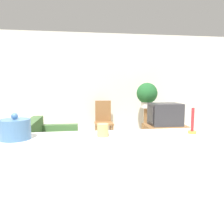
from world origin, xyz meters
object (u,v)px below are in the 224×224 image
object	(u,v)px
couch	(49,149)
television	(165,114)
potted_plant	(147,94)
wooden_chair	(104,119)
decorative_bowl	(15,129)

from	to	relation	value
couch	television	bearing A→B (deg)	12.90
potted_plant	couch	bearing A→B (deg)	-147.93
television	wooden_chair	size ratio (longest dim) A/B	0.65
television	decorative_bowl	size ratio (longest dim) A/B	2.99
decorative_bowl	potted_plant	bearing A→B (deg)	59.50
wooden_chair	decorative_bowl	world-z (taller)	decorative_bowl
potted_plant	decorative_bowl	size ratio (longest dim) A/B	2.87
television	wooden_chair	xyz separation A→B (m)	(-1.21, 0.97, -0.23)
couch	television	distance (m)	2.44
couch	potted_plant	world-z (taller)	potted_plant
couch	television	world-z (taller)	television
potted_plant	decorative_bowl	bearing A→B (deg)	-120.50
couch	decorative_bowl	bearing A→B (deg)	-87.60
television	decorative_bowl	world-z (taller)	decorative_bowl
wooden_chair	decorative_bowl	distance (m)	3.87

